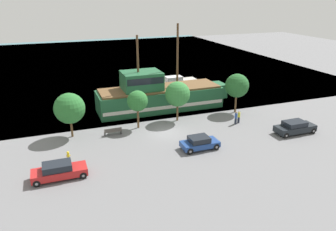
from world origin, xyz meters
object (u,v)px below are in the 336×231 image
Objects in this scene: moored_boat_dockside at (176,82)px; parked_car_curb_rear at (200,143)px; parked_car_curb_front at (295,127)px; bench_promenade_east at (113,131)px; pedestrian_walking_near at (239,117)px; pedestrian_walking_far at (236,118)px; pirate_ship at (158,95)px; fire_hydrant at (68,155)px; parked_car_curb_mid at (59,171)px.

moored_boat_dockside is 24.82m from parked_car_curb_rear.
parked_car_curb_front is 2.40× the size of bench_promenade_east.
parked_car_curb_front is (4.91, -23.97, 0.13)m from moored_boat_dockside.
pedestrian_walking_near is at bearing -6.36° from bench_promenade_east.
pirate_ship is at bearing 129.11° from pedestrian_walking_far.
parked_car_curb_rear reaches higher than fire_hydrant.
fire_hydrant is 20.44m from pedestrian_walking_near.
pirate_ship is 11.82× the size of pedestrian_walking_near.
fire_hydrant is at bearing 174.00° from parked_car_curb_front.
moored_boat_dockside is at bearing 57.19° from pirate_ship.
parked_car_curb_front is 1.22× the size of parked_car_curb_rear.
pirate_ship reaches higher than fire_hydrant.
fire_hydrant is (-12.74, -10.68, -1.55)m from pirate_ship.
pedestrian_walking_far is (6.98, -8.59, -1.15)m from pirate_ship.
parked_car_curb_mid is 2.88× the size of pedestrian_walking_far.
parked_car_curb_mid is 1.20× the size of parked_car_curb_rear.
pedestrian_walking_near is (0.66, -19.03, 0.17)m from moored_boat_dockside.
moored_boat_dockside is 9.18× the size of fire_hydrant.
pedestrian_walking_far is at bearing 135.90° from parked_car_curb_front.
moored_boat_dockside is at bearing 73.82° from parked_car_curb_rear.
pirate_ship is 17.80m from parked_car_curb_front.
pedestrian_walking_near reaches higher than parked_car_curb_mid.
moored_boat_dockside is 24.47m from parked_car_curb_front.
pirate_ship is 11.31m from pedestrian_walking_near.
bench_promenade_east is 14.71m from pedestrian_walking_far.
pedestrian_walking_far is (-0.58, -0.26, 0.04)m from pedestrian_walking_near.
bench_promenade_east is (-7.59, -6.64, -1.51)m from pirate_ship.
bench_promenade_east is (5.15, 4.04, 0.04)m from fire_hydrant.
fire_hydrant is at bearing -140.02° from pirate_ship.
pirate_ship reaches higher than bench_promenade_east.
pirate_ship is 16.70m from fire_hydrant.
parked_car_curb_front is at bearing -18.86° from bench_promenade_east.
moored_boat_dockside reaches higher than parked_car_curb_mid.
pirate_ship is at bearing 132.23° from pedestrian_walking_near.
pedestrian_walking_near is (-4.25, 4.94, 0.05)m from parked_car_curb_front.
fire_hydrant is at bearing 73.67° from parked_car_curb_mid.
parked_car_curb_mid is 2.36× the size of bench_promenade_east.
pirate_ship is 9.33× the size of bench_promenade_east.
moored_boat_dockside is at bearing 47.44° from fire_hydrant.
parked_car_curb_mid is at bearing -134.31° from pirate_ship.
parked_car_curb_front is 11.83m from parked_car_curb_rear.
parked_car_curb_rear is 12.96m from fire_hydrant.
pedestrian_walking_far reaches higher than pedestrian_walking_near.
fire_hydrant is (-12.73, 2.45, -0.26)m from parked_car_curb_rear.
moored_boat_dockside is 1.83× the size of parked_car_curb_rear.
pirate_ship is 3.94× the size of parked_car_curb_mid.
pedestrian_walking_near is at bearing 130.72° from parked_car_curb_front.
pedestrian_walking_far is at bearing -155.81° from pedestrian_walking_near.
parked_car_curb_mid is 3.54m from fire_hydrant.
parked_car_curb_front is 20.50m from bench_promenade_east.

